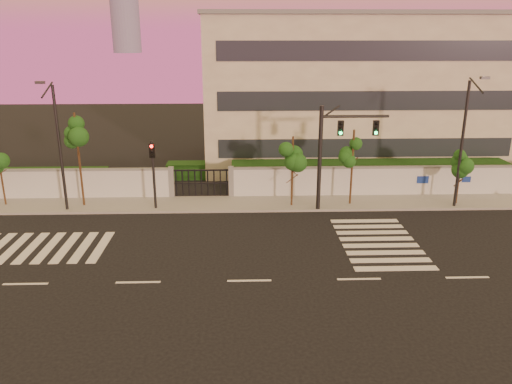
% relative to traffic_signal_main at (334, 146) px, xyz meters
% --- Properties ---
extents(ground, '(120.00, 120.00, 0.00)m').
position_rel_traffic_signal_main_xyz_m(ground, '(-5.32, -9.17, -4.17)').
color(ground, black).
rests_on(ground, ground).
extents(sidewalk, '(60.00, 3.00, 0.15)m').
position_rel_traffic_signal_main_xyz_m(sidewalk, '(-5.32, 1.33, -4.10)').
color(sidewalk, gray).
rests_on(sidewalk, ground).
extents(perimeter_wall, '(60.00, 0.36, 2.20)m').
position_rel_traffic_signal_main_xyz_m(perimeter_wall, '(-5.21, 2.83, -3.10)').
color(perimeter_wall, silver).
rests_on(perimeter_wall, ground).
extents(hedge_row, '(41.00, 4.25, 1.80)m').
position_rel_traffic_signal_main_xyz_m(hedge_row, '(-4.15, 5.57, -3.35)').
color(hedge_row, black).
rests_on(hedge_row, ground).
extents(institutional_building, '(24.40, 12.40, 12.25)m').
position_rel_traffic_signal_main_xyz_m(institutional_building, '(3.68, 12.82, 1.99)').
color(institutional_building, '#B4AB98').
rests_on(institutional_building, ground).
extents(road_markings, '(57.00, 7.62, 0.02)m').
position_rel_traffic_signal_main_xyz_m(road_markings, '(-6.90, -5.41, -4.16)').
color(road_markings, silver).
rests_on(road_markings, ground).
extents(street_tree_c, '(1.62, 1.29, 6.08)m').
position_rel_traffic_signal_main_xyz_m(street_tree_c, '(-15.72, 1.20, 0.30)').
color(street_tree_c, '#382314').
rests_on(street_tree_c, ground).
extents(street_tree_d, '(1.54, 1.22, 4.61)m').
position_rel_traffic_signal_main_xyz_m(street_tree_d, '(-2.39, 0.81, -0.78)').
color(street_tree_d, '#382314').
rests_on(street_tree_d, ground).
extents(street_tree_e, '(1.62, 1.29, 4.97)m').
position_rel_traffic_signal_main_xyz_m(street_tree_e, '(1.43, 1.01, -0.51)').
color(street_tree_e, '#382314').
rests_on(street_tree_e, ground).
extents(street_tree_f, '(1.42, 1.13, 3.69)m').
position_rel_traffic_signal_main_xyz_m(street_tree_f, '(8.32, 0.83, -1.45)').
color(street_tree_f, '#382314').
rests_on(street_tree_f, ground).
extents(traffic_signal_main, '(4.17, 0.39, 6.60)m').
position_rel_traffic_signal_main_xyz_m(traffic_signal_main, '(0.00, 0.00, 0.00)').
color(traffic_signal_main, black).
rests_on(traffic_signal_main, ground).
extents(traffic_signal_secondary, '(0.35, 0.34, 4.47)m').
position_rel_traffic_signal_main_xyz_m(traffic_signal_secondary, '(-11.05, 0.45, -1.33)').
color(traffic_signal_secondary, black).
rests_on(traffic_signal_secondary, ground).
extents(streetlight_west, '(0.49, 1.97, 8.19)m').
position_rel_traffic_signal_main_xyz_m(streetlight_west, '(-16.57, 0.25, 0.25)').
color(streetlight_west, black).
rests_on(streetlight_west, ground).
extents(streetlight_east, '(0.50, 2.02, 8.39)m').
position_rel_traffic_signal_main_xyz_m(streetlight_east, '(7.98, 0.14, 0.36)').
color(streetlight_east, black).
rests_on(streetlight_east, ground).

